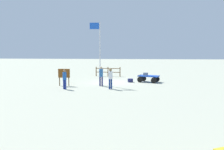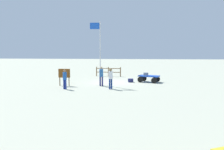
% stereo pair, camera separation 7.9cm
% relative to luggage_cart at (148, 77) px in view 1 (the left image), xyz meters
% --- Properties ---
extents(ground_plane, '(120.00, 120.00, 0.00)m').
position_rel_luggage_cart_xyz_m(ground_plane, '(3.65, 0.55, -0.50)').
color(ground_plane, '#AAAD97').
extents(luggage_cart, '(2.34, 1.90, 0.69)m').
position_rel_luggage_cart_xyz_m(luggage_cart, '(0.00, 0.00, 0.00)').
color(luggage_cart, '#1842B4').
rests_on(luggage_cart, ground).
extents(suitcase_navy, '(0.50, 0.31, 0.29)m').
position_rel_luggage_cart_xyz_m(suitcase_navy, '(0.29, -0.14, 0.34)').
color(suitcase_navy, gray).
rests_on(suitcase_navy, luggage_cart).
extents(suitcase_maroon, '(0.56, 0.44, 0.36)m').
position_rel_luggage_cart_xyz_m(suitcase_maroon, '(1.85, 0.22, -0.31)').
color(suitcase_maroon, navy).
rests_on(suitcase_maroon, ground).
extents(worker_lead, '(0.37, 0.37, 1.80)m').
position_rel_luggage_cart_xyz_m(worker_lead, '(4.49, 2.98, 0.56)').
color(worker_lead, navy).
rests_on(worker_lead, ground).
extents(worker_trailing, '(0.51, 0.51, 1.77)m').
position_rel_luggage_cart_xyz_m(worker_trailing, '(3.48, 4.44, 0.56)').
color(worker_trailing, navy).
rests_on(worker_trailing, ground).
extents(worker_supervisor, '(0.44, 0.44, 1.66)m').
position_rel_luggage_cart_xyz_m(worker_supervisor, '(7.31, 4.89, 0.46)').
color(worker_supervisor, navy).
rests_on(worker_supervisor, ground).
extents(flagpole, '(0.99, 0.10, 5.90)m').
position_rel_luggage_cart_xyz_m(flagpole, '(4.78, 2.34, 2.99)').
color(flagpole, silver).
rests_on(flagpole, ground).
extents(signboard, '(1.08, 0.10, 1.58)m').
position_rel_luggage_cart_xyz_m(signboard, '(7.90, 3.18, 0.55)').
color(signboard, '#4C3319').
rests_on(signboard, ground).
extents(wooden_fence, '(3.16, 0.30, 1.18)m').
position_rel_luggage_cart_xyz_m(wooden_fence, '(4.70, -4.58, 0.17)').
color(wooden_fence, brown).
rests_on(wooden_fence, ground).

